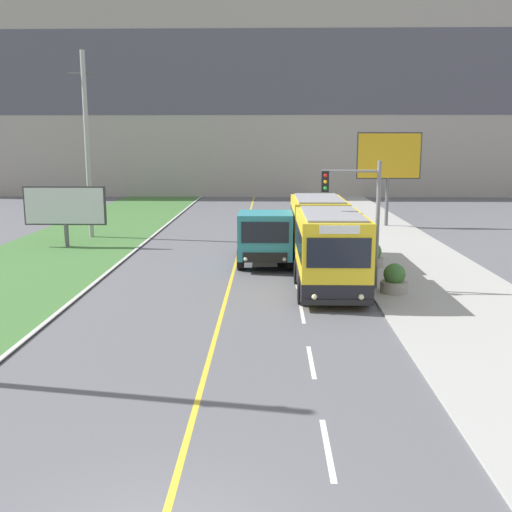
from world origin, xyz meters
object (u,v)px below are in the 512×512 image
Objects in this scene: car_distant at (304,209)px; billboard_large at (389,159)px; billboard_small at (65,207)px; planter_round_near at (394,280)px; traffic_light_mast at (360,208)px; planter_round_second at (372,256)px; utility_pole_far at (87,145)px; city_bus at (324,240)px; dump_truck at (265,238)px.

billboard_large is at bearing -38.39° from car_distant.
billboard_large is 21.24m from billboard_small.
car_distant is at bearing 95.38° from planter_round_near.
traffic_light_mast is 5.33m from planter_round_second.
billboard_large reaches higher than car_distant.
billboard_small is at bearing 147.12° from traffic_light_mast.
utility_pole_far reaches higher than planter_round_near.
dump_truck is at bearing 137.75° from city_bus.
billboard_large reaches higher than planter_round_near.
utility_pole_far is 2.17× the size of traffic_light_mast.
car_distant is 0.85× the size of traffic_light_mast.
billboard_large reaches higher than traffic_light_mast.
car_distant is at bearing 42.69° from billboard_small.
traffic_light_mast is at bearing -65.73° from city_bus.
city_bus is 16.83m from billboard_large.
utility_pole_far is at bearing 84.04° from billboard_small.
utility_pole_far reaches higher than traffic_light_mast.
traffic_light_mast is at bearing -52.71° from dump_truck.
city_bus is 4.11m from planter_round_near.
billboard_small is at bearing -137.31° from car_distant.
planter_round_near reaches higher than planter_round_second.
car_distant reaches higher than planter_round_second.
traffic_light_mast is at bearing 154.81° from planter_round_near.
utility_pole_far is 18.59m from planter_round_second.
billboard_large is (8.24, 13.24, 3.32)m from dump_truck.
billboard_large is at bearing 75.78° from traffic_light_mast.
city_bus is 17.35m from utility_pole_far.
dump_truck is 6.35m from traffic_light_mast.
dump_truck reaches higher than planter_round_second.
car_distant is 22.51m from traffic_light_mast.
dump_truck is at bearing -99.13° from car_distant.
billboard_small is at bearing -156.18° from billboard_large.
car_distant is 18.08m from planter_round_second.
billboard_small is (-13.89, -12.82, 1.56)m from car_distant.
city_bus is at bearing 114.27° from traffic_light_mast.
car_distant is 7.96m from billboard_large.
utility_pole_far is 1.72× the size of billboard_large.
planter_round_near is (1.32, -0.62, -2.69)m from traffic_light_mast.
dump_truck is at bearing 132.54° from planter_round_near.
dump_truck is 1.55× the size of car_distant.
billboard_large is at bearing 58.13° from dump_truck.
traffic_light_mast is 1.12× the size of billboard_small.
car_distant is at bearing 92.16° from traffic_light_mast.
billboard_large reaches higher than city_bus.
billboard_large reaches higher than billboard_small.
car_distant is 0.39× the size of utility_pole_far.
dump_truck reaches higher than car_distant.
traffic_light_mast reaches higher than billboard_small.
planter_round_near is 1.04× the size of planter_round_second.
dump_truck is 5.07m from planter_round_second.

